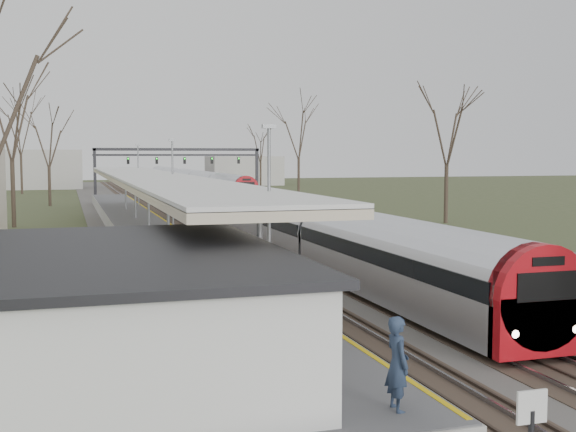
# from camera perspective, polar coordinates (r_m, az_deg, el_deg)

# --- Properties ---
(track_bed) EXTENTS (24.00, 160.00, 0.22)m
(track_bed) POSITION_cam_1_polar(r_m,az_deg,el_deg) (63.10, -4.56, 0.17)
(track_bed) COLOR #474442
(track_bed) RESTS_ON ground
(platform) EXTENTS (3.50, 69.00, 1.00)m
(platform) POSITION_cam_1_polar(r_m,az_deg,el_deg) (44.35, -11.40, -1.31)
(platform) COLOR #9E9B93
(platform) RESTS_ON ground
(canopy) EXTENTS (4.10, 50.00, 3.11)m
(canopy) POSITION_cam_1_polar(r_m,az_deg,el_deg) (39.64, -10.83, 2.96)
(canopy) COLOR slate
(canopy) RESTS_ON platform
(station_building) EXTENTS (6.00, 9.00, 3.20)m
(station_building) POSITION_cam_1_polar(r_m,az_deg,el_deg) (14.85, -13.33, -9.17)
(station_building) COLOR silver
(station_building) RESTS_ON ground
(signal_gantry) EXTENTS (21.00, 0.59, 6.08)m
(signal_gantry) POSITION_cam_1_polar(r_m,az_deg,el_deg) (92.40, -8.63, 4.61)
(signal_gantry) COLOR black
(signal_gantry) RESTS_ON ground
(tree_west_far) EXTENTS (5.50, 5.50, 11.33)m
(tree_west_far) POSITION_cam_1_polar(r_m,az_deg,el_deg) (54.59, -21.07, 7.50)
(tree_west_far) COLOR #2D231C
(tree_west_far) RESTS_ON ground
(tree_east_far) EXTENTS (5.00, 5.00, 10.30)m
(tree_east_far) POSITION_cam_1_polar(r_m,az_deg,el_deg) (55.65, 12.48, 6.90)
(tree_east_far) COLOR #2D231C
(tree_east_far) RESTS_ON ground
(train_near) EXTENTS (2.62, 90.21, 3.05)m
(train_near) POSITION_cam_1_polar(r_m,az_deg,el_deg) (60.39, -6.70, 1.29)
(train_near) COLOR #B8BBC4
(train_near) RESTS_ON ground
(train_far) EXTENTS (2.62, 75.21, 3.05)m
(train_far) POSITION_cam_1_polar(r_m,az_deg,el_deg) (111.59, -7.89, 2.88)
(train_far) COLOR #B8BBC4
(train_far) RESTS_ON ground
(passenger) EXTENTS (0.39, 0.58, 1.58)m
(passenger) POSITION_cam_1_polar(r_m,az_deg,el_deg) (12.04, 8.64, -11.49)
(passenger) COLOR #27354C
(passenger) RESTS_ON platform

